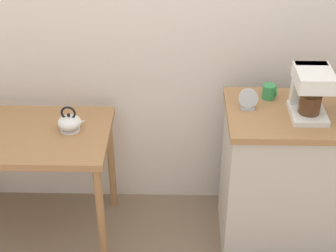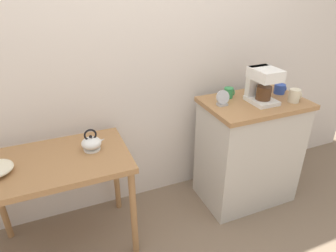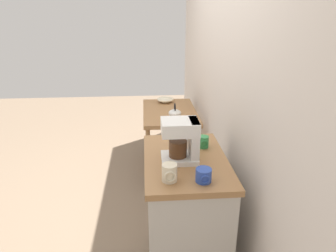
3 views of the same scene
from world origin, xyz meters
TOP-DOWN VIEW (x-y plane):
  - ground_plane at (0.00, 0.00)m, footprint 8.00×8.00m
  - wooden_table at (-0.70, 0.06)m, footprint 0.91×0.57m
  - kitchen_counter at (0.78, 0.04)m, footprint 0.78×0.51m
  - teakettle at (-0.46, 0.10)m, footprint 0.16×0.13m
  - coffee_maker at (0.80, 0.02)m, footprint 0.18×0.22m
  - mug_tall_green at (0.63, 0.18)m, footprint 0.08×0.07m
  - table_clock at (0.50, 0.06)m, footprint 0.10×0.05m

SIDE VIEW (x-z plane):
  - ground_plane at x=0.00m, z-range 0.00..0.00m
  - kitchen_counter at x=0.78m, z-range 0.00..0.91m
  - wooden_table at x=-0.70m, z-range 0.27..1.01m
  - teakettle at x=-0.46m, z-range 0.71..0.86m
  - mug_tall_green at x=0.63m, z-range 0.90..0.98m
  - table_clock at x=0.50m, z-range 0.90..1.01m
  - coffee_maker at x=0.80m, z-range 0.92..1.18m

